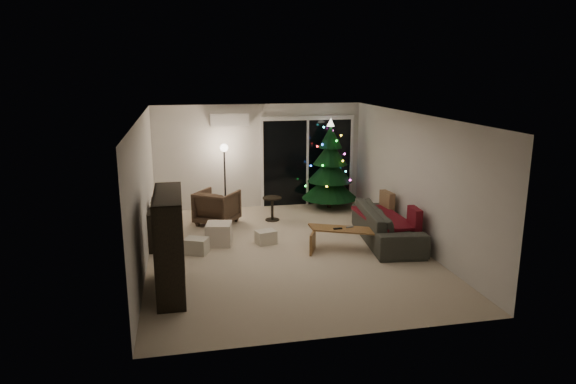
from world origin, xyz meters
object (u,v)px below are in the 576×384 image
sofa (387,225)px  christmas_tree (330,164)px  bookshelf (157,244)px  armchair (217,207)px  coffee_table (345,239)px  media_cabinet (163,226)px

sofa → christmas_tree: bearing=15.1°
bookshelf → christmas_tree: christmas_tree is taller
armchair → coffee_table: 3.11m
bookshelf → sofa: (4.30, 1.51, -0.43)m
bookshelf → christmas_tree: bearing=51.5°
bookshelf → coffee_table: bearing=24.4°
media_cabinet → coffee_table: size_ratio=0.90×
armchair → christmas_tree: size_ratio=0.38×
media_cabinet → christmas_tree: bearing=38.9°
armchair → coffee_table: bearing=168.9°
media_cabinet → armchair: size_ratio=1.44×
media_cabinet → armchair: armchair is taller
media_cabinet → coffee_table: 3.51m
armchair → sofa: (3.18, -1.86, -0.03)m
bookshelf → sofa: size_ratio=0.66×
media_cabinet → armchair: bearing=57.6°
bookshelf → media_cabinet: size_ratio=1.30×
bookshelf → coffee_table: size_ratio=1.17×
media_cabinet → sofa: (4.30, -0.74, -0.03)m
bookshelf → sofa: bearing=24.0°
christmas_tree → coffee_table: bearing=-100.7°
armchair → sofa: armchair is taller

